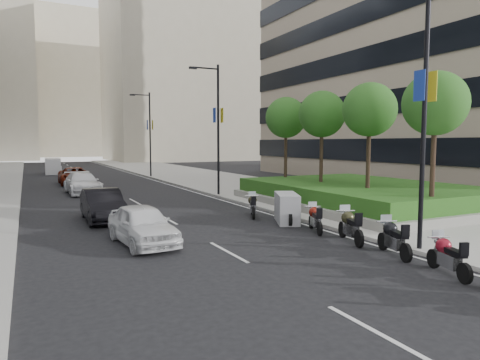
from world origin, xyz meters
TOP-DOWN VIEW (x-y plane):
  - ground at (0.00, 0.00)m, footprint 160.00×160.00m
  - sidewalk_right at (9.00, 30.00)m, footprint 10.00×100.00m
  - lane_edge at (3.70, 30.00)m, footprint 0.12×100.00m
  - lane_centre at (-1.50, 30.00)m, footprint 0.12×100.00m
  - building_cream_right at (22.00, 80.00)m, footprint 28.00×24.00m
  - building_cream_centre at (2.00, 120.00)m, footprint 30.00×24.00m
  - planter at (10.00, 10.00)m, footprint 10.00×14.00m
  - hedge at (10.00, 10.00)m, footprint 9.40×13.40m
  - tree_0 at (8.50, 4.00)m, footprint 2.80×2.80m
  - tree_1 at (8.50, 8.00)m, footprint 2.80×2.80m
  - tree_2 at (8.50, 12.00)m, footprint 2.80×2.80m
  - tree_3 at (8.50, 16.00)m, footprint 2.80×2.80m
  - lamp_post_0 at (4.14, 1.00)m, footprint 2.34×0.45m
  - lamp_post_1 at (4.14, 18.00)m, footprint 2.34×0.45m
  - lamp_post_2 at (4.14, 36.00)m, footprint 2.34×0.45m
  - motorcycle_1 at (2.98, -1.09)m, footprint 0.90×1.96m
  - motorcycle_2 at (3.21, 1.13)m, footprint 0.95×2.10m
  - motorcycle_3 at (3.25, 3.29)m, footprint 0.99×2.19m
  - motorcycle_4 at (3.19, 5.39)m, footprint 0.98×1.94m
  - motorcycle_5 at (3.20, 7.58)m, footprint 1.79×2.45m
  - motorcycle_6 at (2.58, 9.79)m, footprint 1.03×1.94m
  - car_a at (-3.83, 6.46)m, footprint 2.08×4.43m
  - car_b at (-4.39, 11.93)m, footprint 1.63×4.64m
  - car_c at (-3.97, 23.96)m, footprint 2.40×5.43m
  - car_d at (-3.76, 31.62)m, footprint 2.56×5.49m
  - delivery_van at (-4.74, 46.42)m, footprint 1.89×4.49m

SIDE VIEW (x-z plane):
  - ground at x=0.00m, z-range 0.00..0.00m
  - lane_edge at x=3.70m, z-range 0.00..0.01m
  - lane_centre at x=-1.50m, z-range 0.00..0.01m
  - sidewalk_right at x=9.00m, z-range 0.00..0.15m
  - planter at x=10.00m, z-range 0.15..0.55m
  - motorcycle_1 at x=2.98m, z-range 0.04..1.05m
  - motorcycle_4 at x=3.19m, z-range 0.04..1.06m
  - motorcycle_6 at x=2.58m, z-range 0.04..1.08m
  - motorcycle_2 at x=3.21m, z-range 0.04..1.13m
  - motorcycle_3 at x=3.25m, z-range 0.04..1.17m
  - motorcycle_5 at x=3.20m, z-range 0.00..1.38m
  - car_a at x=-3.83m, z-range 0.00..1.47m
  - car_d at x=-3.76m, z-range 0.00..1.52m
  - car_b at x=-4.39m, z-range 0.00..1.53m
  - car_c at x=-3.97m, z-range 0.00..1.55m
  - delivery_van at x=-4.74m, z-range -0.06..1.79m
  - hedge at x=10.00m, z-range 0.55..1.35m
  - lamp_post_0 at x=4.14m, z-range 0.57..9.57m
  - lamp_post_1 at x=4.14m, z-range 0.57..9.57m
  - lamp_post_2 at x=4.14m, z-range 0.57..9.57m
  - tree_0 at x=8.50m, z-range 2.27..8.57m
  - tree_1 at x=8.50m, z-range 2.27..8.57m
  - tree_2 at x=8.50m, z-range 2.27..8.57m
  - tree_3 at x=8.50m, z-range 2.27..8.57m
  - building_cream_right at x=22.00m, z-range 0.00..36.00m
  - building_cream_centre at x=2.00m, z-range 0.00..38.00m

